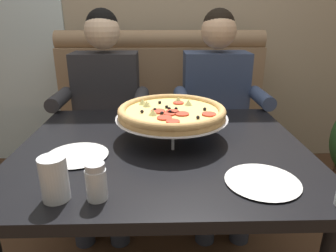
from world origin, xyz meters
name	(u,v)px	position (x,y,z in m)	size (l,w,h in m)	color
booth_bench	(161,136)	(0.00, 0.95, 0.40)	(1.53, 0.78, 1.13)	#937556
dining_table	(162,166)	(0.00, 0.00, 0.66)	(1.13, 0.95, 0.75)	black
diner_left	(105,106)	(-0.34, 0.68, 0.71)	(0.54, 0.64, 1.27)	#2D3342
diner_right	(217,105)	(0.34, 0.68, 0.71)	(0.54, 0.64, 1.27)	#2D3342
pizza	(172,112)	(0.04, 0.08, 0.86)	(0.46, 0.46, 0.15)	silver
shaker_pepper_flakes	(96,184)	(-0.19, -0.37, 0.79)	(0.06, 0.06, 0.11)	white
plate_near_left	(77,154)	(-0.31, -0.09, 0.76)	(0.23, 0.23, 0.02)	white
plate_near_right	(263,180)	(0.31, -0.29, 0.76)	(0.23, 0.23, 0.02)	white
drinking_glass	(55,181)	(-0.30, -0.36, 0.80)	(0.08, 0.08, 0.13)	silver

